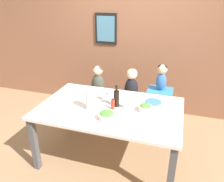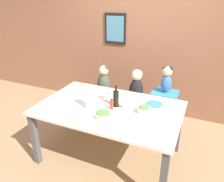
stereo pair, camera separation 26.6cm
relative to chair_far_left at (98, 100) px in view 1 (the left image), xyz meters
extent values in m
plane|color=#9E7A56|center=(0.47, -0.81, -0.40)|extent=(14.00, 14.00, 0.00)
cube|color=#8E5B42|center=(0.47, 0.72, 0.95)|extent=(10.00, 0.06, 2.70)
cube|color=black|center=(-0.09, 0.68, 1.06)|extent=(0.39, 0.02, 0.53)
cube|color=teal|center=(-0.09, 0.66, 1.06)|extent=(0.32, 0.00, 0.43)
cube|color=silver|center=(0.47, -0.81, 0.34)|extent=(1.72, 1.09, 0.03)
cube|color=#4C4C51|center=(-0.33, -1.29, -0.04)|extent=(0.07, 0.07, 0.72)
cube|color=#4C4C51|center=(1.27, -1.29, -0.04)|extent=(0.07, 0.07, 0.72)
cube|color=#4C4C51|center=(-0.33, -0.32, -0.04)|extent=(0.07, 0.07, 0.72)
cube|color=#4C4C51|center=(1.27, -0.32, -0.04)|extent=(0.07, 0.07, 0.72)
cylinder|color=silver|center=(-0.14, -0.14, -0.19)|extent=(0.04, 0.04, 0.42)
cylinder|color=silver|center=(0.14, -0.14, -0.19)|extent=(0.04, 0.04, 0.42)
cylinder|color=silver|center=(-0.14, 0.14, -0.19)|extent=(0.04, 0.04, 0.42)
cylinder|color=silver|center=(0.14, 0.14, -0.19)|extent=(0.04, 0.04, 0.42)
cube|color=tan|center=(0.00, 0.00, 0.05)|extent=(0.43, 0.38, 0.05)
cylinder|color=silver|center=(0.41, -0.14, -0.19)|extent=(0.04, 0.04, 0.42)
cylinder|color=silver|center=(0.69, -0.14, -0.19)|extent=(0.04, 0.04, 0.42)
cylinder|color=silver|center=(0.41, 0.14, -0.19)|extent=(0.04, 0.04, 0.42)
cylinder|color=silver|center=(0.69, 0.14, -0.19)|extent=(0.04, 0.04, 0.42)
cube|color=tan|center=(0.55, 0.00, 0.05)|extent=(0.43, 0.38, 0.05)
cylinder|color=silver|center=(0.87, -0.12, -0.07)|extent=(0.04, 0.04, 0.67)
cylinder|color=silver|center=(1.11, -0.12, -0.07)|extent=(0.04, 0.04, 0.67)
cylinder|color=silver|center=(0.87, 0.12, -0.07)|extent=(0.04, 0.04, 0.67)
cylinder|color=silver|center=(1.11, 0.12, -0.07)|extent=(0.04, 0.04, 0.67)
cube|color=teal|center=(0.99, 0.00, 0.29)|extent=(0.37, 0.32, 0.05)
ellipsoid|color=#3D4238|center=(0.00, 0.00, 0.26)|extent=(0.22, 0.20, 0.38)
sphere|color=#D6AD89|center=(0.00, 0.00, 0.51)|extent=(0.16, 0.16, 0.16)
ellipsoid|color=#473323|center=(0.00, 0.01, 0.54)|extent=(0.16, 0.15, 0.11)
ellipsoid|color=black|center=(0.55, 0.00, 0.26)|extent=(0.22, 0.20, 0.38)
sphere|color=beige|center=(0.55, 0.00, 0.51)|extent=(0.16, 0.16, 0.16)
ellipsoid|color=#DBC684|center=(0.55, 0.01, 0.54)|extent=(0.16, 0.15, 0.11)
ellipsoid|color=#3366B2|center=(0.99, 0.00, 0.45)|extent=(0.15, 0.14, 0.27)
sphere|color=#D6AD89|center=(0.99, 0.00, 0.64)|extent=(0.14, 0.14, 0.14)
ellipsoid|color=black|center=(0.99, 0.01, 0.66)|extent=(0.14, 0.14, 0.10)
cylinder|color=black|center=(0.53, -0.75, 0.46)|extent=(0.07, 0.07, 0.20)
cylinder|color=black|center=(0.53, -0.75, 0.59)|extent=(0.03, 0.03, 0.07)
cylinder|color=black|center=(0.53, -0.75, 0.62)|extent=(0.03, 0.03, 0.02)
cylinder|color=white|center=(0.26, -0.92, 0.48)|extent=(0.10, 0.10, 0.25)
cylinder|color=white|center=(0.70, -0.79, 0.36)|extent=(0.06, 0.06, 0.00)
cylinder|color=white|center=(0.70, -0.79, 0.40)|extent=(0.01, 0.01, 0.08)
ellipsoid|color=white|center=(0.70, -0.79, 0.49)|extent=(0.07, 0.07, 0.09)
cylinder|color=white|center=(0.38, -0.65, 0.36)|extent=(0.06, 0.06, 0.00)
cylinder|color=white|center=(0.38, -0.65, 0.40)|extent=(0.01, 0.01, 0.08)
ellipsoid|color=white|center=(0.38, -0.65, 0.49)|extent=(0.07, 0.07, 0.09)
cylinder|color=silver|center=(0.52, -1.08, 0.39)|extent=(0.19, 0.19, 0.07)
ellipsoid|color=#4C8438|center=(0.52, -1.08, 0.42)|extent=(0.16, 0.16, 0.05)
cylinder|color=silver|center=(0.90, -0.77, 0.39)|extent=(0.15, 0.15, 0.07)
ellipsoid|color=#4C8438|center=(0.90, -0.77, 0.42)|extent=(0.13, 0.13, 0.05)
cylinder|color=silver|center=(-0.10, -1.04, 0.36)|extent=(0.21, 0.21, 0.01)
cylinder|color=silver|center=(0.03, -0.49, 0.36)|extent=(0.21, 0.21, 0.01)
cylinder|color=teal|center=(0.96, -0.52, 0.36)|extent=(0.21, 0.21, 0.01)
cylinder|color=red|center=(0.52, -0.84, 0.42)|extent=(0.04, 0.04, 0.12)
cone|color=black|center=(0.52, -0.84, 0.49)|extent=(0.03, 0.03, 0.02)
camera|label=1|loc=(1.21, -3.04, 1.62)|focal=35.00mm
camera|label=2|loc=(1.46, -2.95, 1.62)|focal=35.00mm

